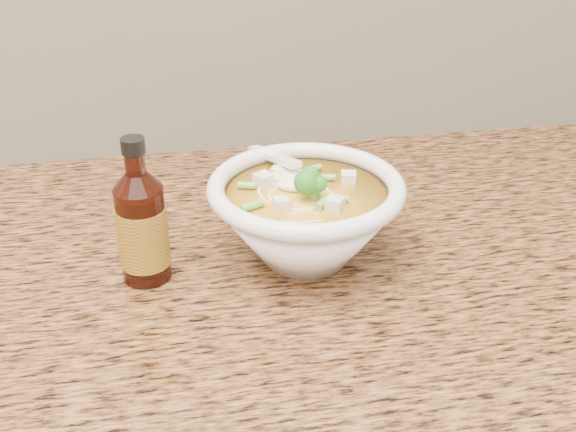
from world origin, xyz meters
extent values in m
cylinder|color=white|center=(0.40, 1.66, 0.90)|extent=(0.09, 0.09, 0.01)
torus|color=white|center=(0.40, 1.66, 0.99)|extent=(0.21, 0.21, 0.02)
torus|color=beige|center=(0.39, 1.67, 0.98)|extent=(0.07, 0.07, 0.00)
torus|color=beige|center=(0.38, 1.65, 0.98)|extent=(0.12, 0.12, 0.00)
torus|color=beige|center=(0.40, 1.64, 0.98)|extent=(0.12, 0.12, 0.00)
torus|color=beige|center=(0.38, 1.66, 0.98)|extent=(0.06, 0.06, 0.00)
torus|color=beige|center=(0.40, 1.65, 0.97)|extent=(0.11, 0.11, 0.00)
torus|color=beige|center=(0.41, 1.67, 0.97)|extent=(0.13, 0.13, 0.00)
torus|color=beige|center=(0.38, 1.68, 0.97)|extent=(0.15, 0.15, 0.00)
cube|color=silver|center=(0.38, 1.67, 0.99)|extent=(0.02, 0.02, 0.02)
cube|color=silver|center=(0.38, 1.65, 0.99)|extent=(0.02, 0.02, 0.02)
cube|color=silver|center=(0.37, 1.65, 0.99)|extent=(0.02, 0.02, 0.02)
cube|color=silver|center=(0.37, 1.64, 0.99)|extent=(0.02, 0.02, 0.02)
cube|color=silver|center=(0.40, 1.70, 0.99)|extent=(0.02, 0.02, 0.02)
cube|color=silver|center=(0.42, 1.65, 0.99)|extent=(0.02, 0.02, 0.02)
ellipsoid|color=#196014|center=(0.40, 1.65, 1.00)|extent=(0.04, 0.04, 0.04)
cylinder|color=#72BC48|center=(0.35, 1.67, 0.99)|extent=(0.02, 0.01, 0.01)
cylinder|color=#72BC48|center=(0.36, 1.68, 0.99)|extent=(0.02, 0.02, 0.01)
cylinder|color=#72BC48|center=(0.35, 1.70, 0.99)|extent=(0.02, 0.01, 0.01)
cylinder|color=#72BC48|center=(0.44, 1.66, 0.99)|extent=(0.02, 0.01, 0.01)
cylinder|color=#72BC48|center=(0.43, 1.69, 0.99)|extent=(0.02, 0.01, 0.01)
cylinder|color=#72BC48|center=(0.37, 1.61, 0.99)|extent=(0.02, 0.02, 0.01)
cylinder|color=#72BC48|center=(0.39, 1.63, 0.99)|extent=(0.02, 0.01, 0.01)
cylinder|color=#72BC48|center=(0.45, 1.71, 0.99)|extent=(0.02, 0.01, 0.01)
ellipsoid|color=white|center=(0.39, 1.68, 0.99)|extent=(0.05, 0.05, 0.02)
cube|color=white|center=(0.37, 1.74, 0.99)|extent=(0.05, 0.11, 0.03)
cylinder|color=#3C1008|center=(0.22, 1.65, 0.95)|extent=(0.06, 0.06, 0.11)
cylinder|color=#3C1008|center=(0.22, 1.65, 1.04)|extent=(0.03, 0.03, 0.02)
cylinder|color=black|center=(0.22, 1.65, 1.05)|extent=(0.03, 0.03, 0.02)
cylinder|color=red|center=(0.22, 1.65, 0.95)|extent=(0.07, 0.07, 0.07)
camera|label=1|loc=(0.25, 0.99, 1.34)|focal=45.00mm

